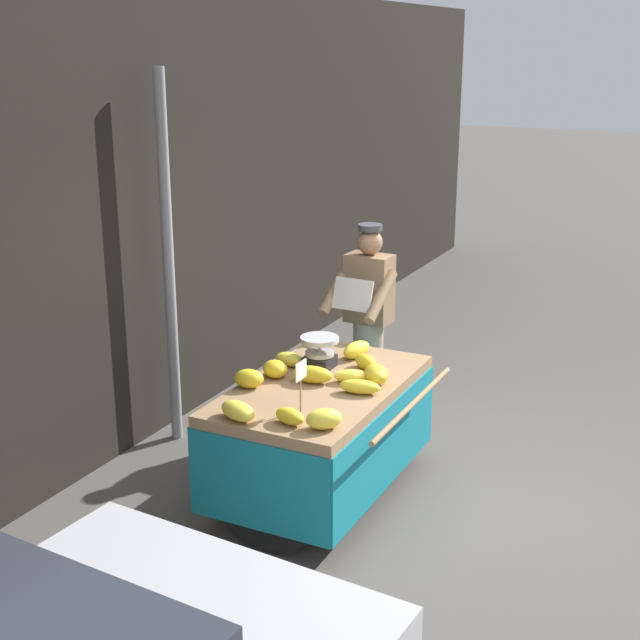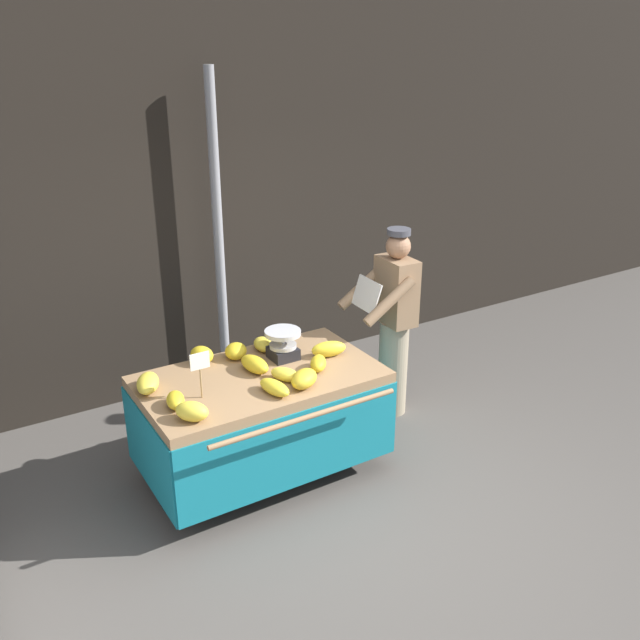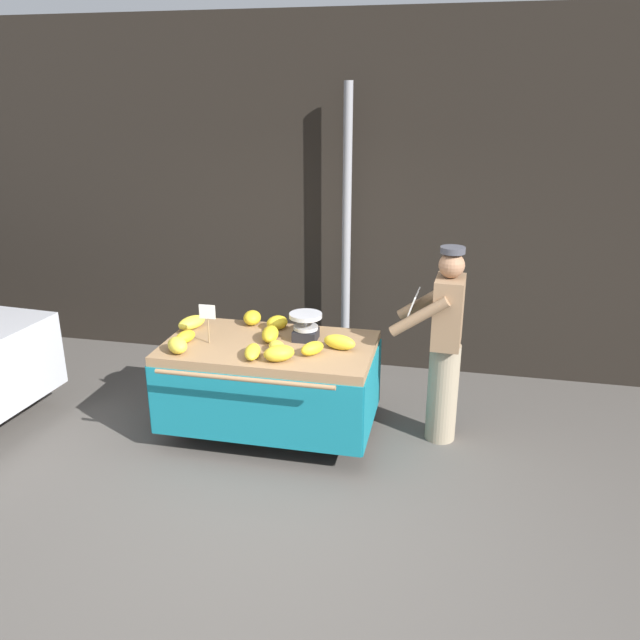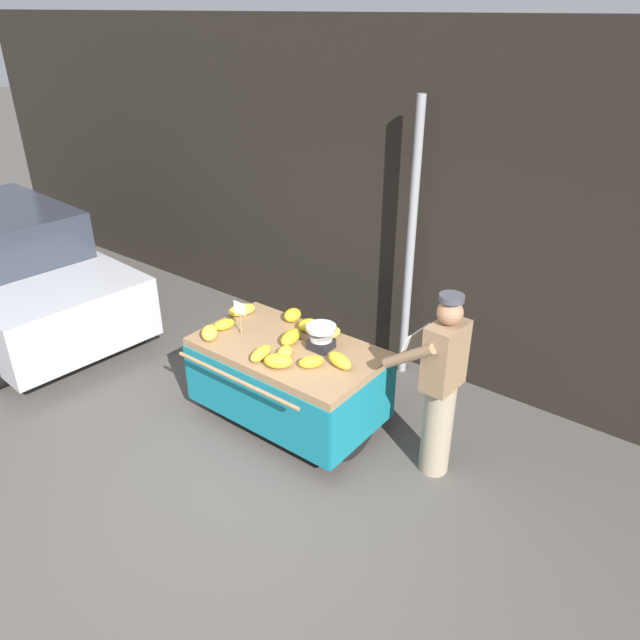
# 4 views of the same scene
# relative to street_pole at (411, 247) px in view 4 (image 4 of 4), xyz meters

# --- Properties ---
(ground_plane) EXTENTS (60.00, 60.00, 0.00)m
(ground_plane) POSITION_rel_street_pole_xyz_m (-0.01, -2.59, -1.49)
(ground_plane) COLOR #514C47
(back_wall) EXTENTS (16.00, 0.24, 3.63)m
(back_wall) POSITION_rel_street_pole_xyz_m (-0.01, 0.33, 0.33)
(back_wall) COLOR black
(back_wall) RESTS_ON ground
(street_pole) EXTENTS (0.09, 0.09, 2.97)m
(street_pole) POSITION_rel_street_pole_xyz_m (0.00, 0.00, 0.00)
(street_pole) COLOR gray
(street_pole) RESTS_ON ground
(banana_cart) EXTENTS (1.78, 1.22, 0.87)m
(banana_cart) POSITION_rel_street_pole_xyz_m (-0.38, -1.52, -0.84)
(banana_cart) COLOR #93704C
(banana_cart) RESTS_ON ground
(weighing_scale) EXTENTS (0.28, 0.28, 0.24)m
(weighing_scale) POSITION_rel_street_pole_xyz_m (-0.10, -1.37, -0.49)
(weighing_scale) COLOR black
(weighing_scale) RESTS_ON banana_cart
(price_sign) EXTENTS (0.14, 0.01, 0.34)m
(price_sign) POSITION_rel_street_pole_xyz_m (-0.88, -1.63, -0.36)
(price_sign) COLOR #997A51
(price_sign) RESTS_ON banana_cart
(banana_bunch_0) EXTENTS (0.22, 0.25, 0.11)m
(banana_bunch_0) POSITION_rel_street_pole_xyz_m (0.03, -1.68, -0.56)
(banana_bunch_0) COLOR gold
(banana_bunch_0) RESTS_ON banana_cart
(banana_bunch_1) EXTENTS (0.30, 0.18, 0.12)m
(banana_bunch_1) POSITION_rel_street_pole_xyz_m (0.22, -1.52, -0.55)
(banana_bunch_1) COLOR yellow
(banana_bunch_1) RESTS_ON banana_cart
(banana_bunch_2) EXTENTS (0.18, 0.30, 0.12)m
(banana_bunch_2) POSITION_rel_street_pole_xyz_m (-0.39, -1.46, -0.55)
(banana_bunch_2) COLOR gold
(banana_bunch_2) RESTS_ON banana_cart
(banana_bunch_3) EXTENTS (0.18, 0.30, 0.09)m
(banana_bunch_3) POSITION_rel_street_pole_xyz_m (-0.43, -1.84, -0.56)
(banana_bunch_3) COLOR yellow
(banana_bunch_3) RESTS_ON banana_cart
(banana_bunch_4) EXTENTS (0.17, 0.24, 0.10)m
(banana_bunch_4) POSITION_rel_street_pole_xyz_m (-1.08, -1.65, -0.56)
(banana_bunch_4) COLOR gold
(banana_bunch_4) RESTS_ON banana_cart
(banana_bunch_5) EXTENTS (0.24, 0.26, 0.12)m
(banana_bunch_5) POSITION_rel_street_pole_xyz_m (-0.41, -1.18, -0.55)
(banana_bunch_5) COLOR gold
(banana_bunch_5) RESTS_ON banana_cart
(banana_bunch_6) EXTENTS (0.25, 0.32, 0.11)m
(banana_bunch_6) POSITION_rel_street_pole_xyz_m (-1.16, -1.33, -0.55)
(banana_bunch_6) COLOR yellow
(banana_bunch_6) RESTS_ON banana_cart
(banana_bunch_7) EXTENTS (0.26, 0.27, 0.13)m
(banana_bunch_7) POSITION_rel_street_pole_xyz_m (-1.05, -1.87, -0.55)
(banana_bunch_7) COLOR yellow
(banana_bunch_7) RESTS_ON banana_cart
(banana_bunch_8) EXTENTS (0.18, 0.25, 0.10)m
(banana_bunch_8) POSITION_rel_street_pole_xyz_m (-0.16, -1.15, -0.56)
(banana_bunch_8) COLOR yellow
(banana_bunch_8) RESTS_ON banana_cart
(banana_bunch_9) EXTENTS (0.30, 0.27, 0.13)m
(banana_bunch_9) POSITION_rel_street_pole_xyz_m (-0.20, -1.86, -0.55)
(banana_bunch_9) COLOR gold
(banana_bunch_9) RESTS_ON banana_cart
(banana_bunch_10) EXTENTS (0.22, 0.27, 0.09)m
(banana_bunch_10) POSITION_rel_street_pole_xyz_m (-0.26, -1.70, -0.56)
(banana_bunch_10) COLOR yellow
(banana_bunch_10) RESTS_ON banana_cart
(banana_bunch_11) EXTENTS (0.19, 0.23, 0.13)m
(banana_bunch_11) POSITION_rel_street_pole_xyz_m (-0.66, -1.11, -0.55)
(banana_bunch_11) COLOR gold
(banana_bunch_11) RESTS_ON banana_cart
(vendor_person) EXTENTS (0.59, 0.54, 1.71)m
(vendor_person) POSITION_rel_street_pole_xyz_m (1.06, -1.25, -0.61)
(vendor_person) COLOR gray
(vendor_person) RESTS_ON ground
(parked_car) EXTENTS (4.02, 1.99, 1.51)m
(parked_car) POSITION_rel_street_pole_xyz_m (-4.50, -2.08, -0.73)
(parked_car) COLOR #BCBCC1
(parked_car) RESTS_ON ground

